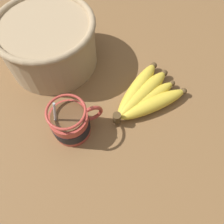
% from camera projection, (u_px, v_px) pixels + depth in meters
% --- Properties ---
extents(table, '(1.33, 1.33, 0.03)m').
position_uv_depth(table, '(80.00, 116.00, 0.58)').
color(table, brown).
rests_on(table, ground).
extents(coffee_mug, '(0.13, 0.09, 0.14)m').
position_uv_depth(coffee_mug, '(71.00, 123.00, 0.51)').
color(coffee_mug, '#B23D33').
rests_on(coffee_mug, table).
extents(banana_bunch, '(0.21, 0.15, 0.04)m').
position_uv_depth(banana_bunch, '(145.00, 96.00, 0.57)').
color(banana_bunch, '#4C381E').
rests_on(banana_bunch, table).
extents(woven_basket, '(0.26, 0.26, 0.14)m').
position_uv_depth(woven_basket, '(49.00, 42.00, 0.59)').
color(woven_basket, tan).
rests_on(woven_basket, table).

